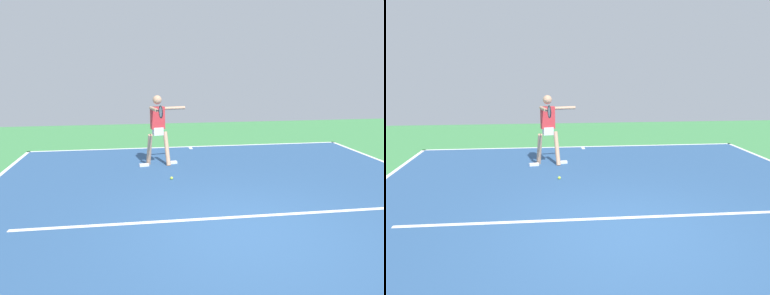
% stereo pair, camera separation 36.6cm
% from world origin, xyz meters
% --- Properties ---
extents(ground_plane, '(22.68, 22.68, 0.00)m').
position_xyz_m(ground_plane, '(0.00, 0.00, 0.00)').
color(ground_plane, '#428E4C').
extents(court_surface, '(9.78, 12.73, 0.00)m').
position_xyz_m(court_surface, '(0.00, 0.00, 0.00)').
color(court_surface, '#2D5484').
rests_on(court_surface, ground_plane).
extents(court_line_baseline_near, '(9.78, 0.10, 0.01)m').
position_xyz_m(court_line_baseline_near, '(0.00, -6.32, 0.00)').
color(court_line_baseline_near, white).
rests_on(court_line_baseline_near, ground_plane).
extents(court_line_service, '(7.34, 0.10, 0.01)m').
position_xyz_m(court_line_service, '(0.00, -0.61, 0.00)').
color(court_line_service, white).
rests_on(court_line_service, ground_plane).
extents(court_line_centre_mark, '(0.10, 0.30, 0.01)m').
position_xyz_m(court_line_centre_mark, '(0.00, -6.12, 0.00)').
color(court_line_centre_mark, white).
rests_on(court_line_centre_mark, ground_plane).
extents(tennis_player, '(1.21, 1.32, 1.80)m').
position_xyz_m(tennis_player, '(1.10, -4.19, 1.03)').
color(tennis_player, tan).
rests_on(tennis_player, ground_plane).
extents(tennis_ball_by_sideline, '(0.07, 0.07, 0.07)m').
position_xyz_m(tennis_ball_by_sideline, '(0.90, -2.92, 0.03)').
color(tennis_ball_by_sideline, '#C6E53D').
rests_on(tennis_ball_by_sideline, ground_plane).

